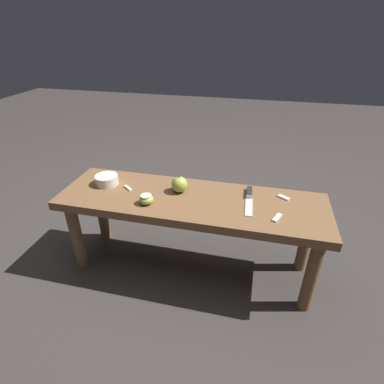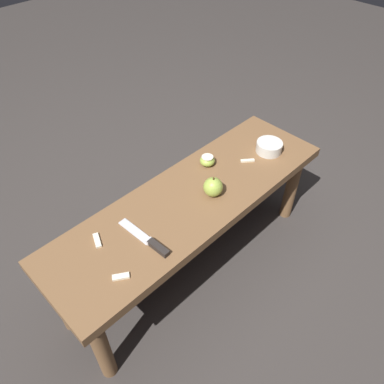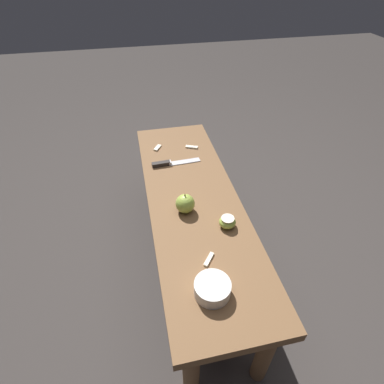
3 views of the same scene
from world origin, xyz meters
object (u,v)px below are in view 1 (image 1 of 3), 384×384
wooden_bench (191,210)px  bowl (107,180)px  knife (249,197)px  apple_whole (179,184)px  apple_cut (146,199)px

wooden_bench → bowl: size_ratio=10.98×
knife → bowl: 0.70m
wooden_bench → apple_whole: apple_whole is taller
apple_whole → bowl: (0.37, 0.01, -0.01)m
wooden_bench → apple_cut: (0.18, 0.09, 0.09)m
wooden_bench → apple_cut: 0.22m
apple_cut → wooden_bench: bearing=-153.3°
apple_whole → knife: bearing=-177.2°
wooden_bench → apple_whole: (0.07, -0.05, 0.10)m
apple_cut → bowl: size_ratio=0.56×
wooden_bench → bowl: bowl is taller
wooden_bench → bowl: bearing=-4.7°
knife → apple_whole: size_ratio=2.75×
wooden_bench → apple_whole: size_ratio=14.42×
apple_whole → apple_cut: (0.12, 0.14, -0.02)m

